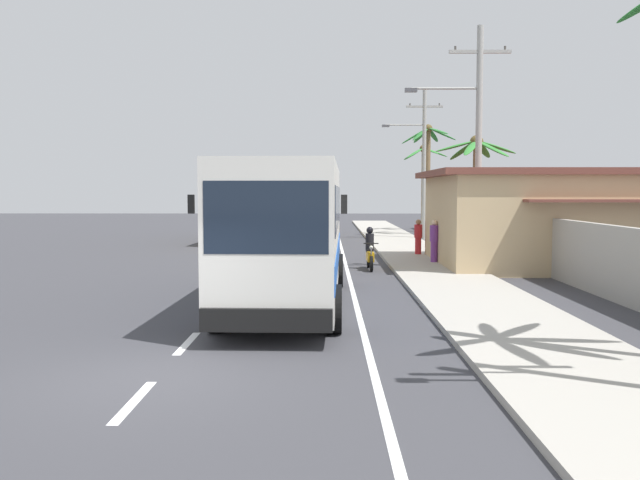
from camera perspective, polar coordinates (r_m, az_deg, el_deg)
The scene contains 15 objects.
ground_plane at distance 11.55m, azimuth -13.46°, elevation -11.04°, with size 160.00×160.00×0.00m, color #3A3A3F.
sidewalk_kerb at distance 21.41m, azimuth 11.50°, elevation -3.83°, with size 3.20×90.00×0.14m, color #A8A399.
lane_markings at distance 25.49m, azimuth -0.73°, elevation -2.63°, with size 3.68×71.00×0.01m.
boundary_wall at distance 26.10m, azimuth 18.07°, elevation -0.42°, with size 0.24×60.00×2.06m, color #9E998E.
coach_bus_foreground at distance 18.12m, azimuth -2.54°, elevation 1.07°, with size 3.15×10.96×3.92m.
coach_bus_far_lane at distance 42.12m, azimuth -5.50°, elevation 2.57°, with size 3.43×12.52×3.61m.
motorcycle_beside_bus at distance 26.15m, azimuth 4.17°, elevation -1.03°, with size 0.56×1.96×1.63m.
pedestrian_near_kerb at distance 31.30m, azimuth 8.17°, elevation 0.34°, with size 0.36×0.36×1.57m.
pedestrian_midwalk at distance 27.90m, azimuth 9.48°, elevation 0.01°, with size 0.36×0.36×1.70m.
utility_pole_mid at distance 26.15m, azimuth 12.83°, elevation 8.08°, with size 3.87×0.24×9.02m.
utility_pole_far at distance 42.48m, azimuth 8.52°, elevation 6.63°, with size 3.68×0.24×9.12m.
palm_second at distance 45.46m, azimuth 8.96°, elevation 6.56°, with size 3.60×3.48×7.31m.
palm_third at distance 50.65m, azimuth 8.61°, elevation 5.96°, with size 3.28×3.43×6.34m.
palm_fourth at distance 29.60m, azimuth 12.88°, elevation 5.93°, with size 3.48×3.10×5.32m.
roadside_building at distance 29.73m, azimuth 24.18°, elevation 1.66°, with size 15.79×8.47×3.79m.
Camera 1 is at (2.74, -10.81, 3.00)m, focal length 38.47 mm.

